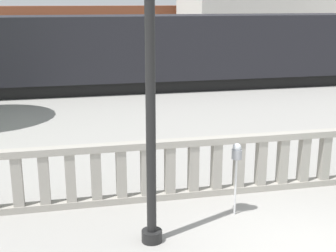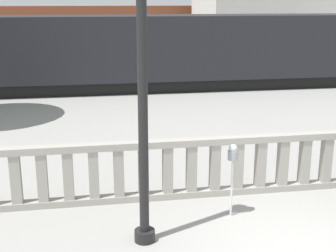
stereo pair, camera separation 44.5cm
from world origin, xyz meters
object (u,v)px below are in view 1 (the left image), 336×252
(parking_meter, at_px, (237,157))
(train_near, at_px, (185,50))
(lamppost, at_px, (150,55))
(train_far, at_px, (116,27))

(parking_meter, bearing_deg, train_near, 79.71)
(lamppost, distance_m, train_far, 30.75)
(train_near, bearing_deg, parking_meter, -100.29)
(parking_meter, height_order, train_far, train_far)
(lamppost, height_order, train_far, lamppost)
(lamppost, relative_size, parking_meter, 4.04)
(parking_meter, xyz_separation_m, train_near, (2.40, 13.24, 0.58))
(parking_meter, relative_size, train_near, 0.06)
(train_near, distance_m, train_far, 16.73)
(parking_meter, xyz_separation_m, train_far, (1.04, 29.92, 0.68))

